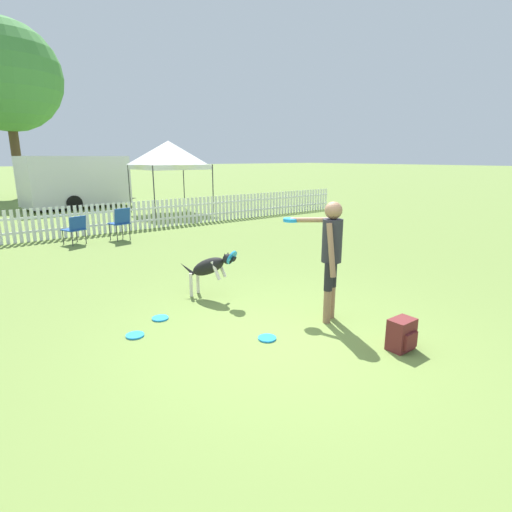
{
  "coord_description": "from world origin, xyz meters",
  "views": [
    {
      "loc": [
        -3.27,
        -3.63,
        2.31
      ],
      "look_at": [
        0.36,
        1.13,
        0.82
      ],
      "focal_mm": 28.0,
      "sensor_mm": 36.0,
      "label": 1
    }
  ],
  "objects_px": {
    "leaping_dog": "(210,267)",
    "canopy_tent_main": "(169,155)",
    "frisbee_near_dog": "(160,318)",
    "folding_chair_blue_left": "(75,227)",
    "equipment_trailer": "(76,181)",
    "frisbee_near_handler": "(267,338)",
    "handler_person": "(330,247)",
    "frisbee_midfield": "(135,335)",
    "backpack_on_grass": "(402,335)",
    "folding_chair_center": "(121,221)",
    "tree_left_grove": "(5,76)"
  },
  "relations": [
    {
      "from": "frisbee_near_handler",
      "to": "frisbee_midfield",
      "type": "distance_m",
      "value": 1.75
    },
    {
      "from": "handler_person",
      "to": "folding_chair_center",
      "type": "xyz_separation_m",
      "value": [
        -0.39,
        7.53,
        -0.53
      ]
    },
    {
      "from": "handler_person",
      "to": "tree_left_grove",
      "type": "height_order",
      "value": "tree_left_grove"
    },
    {
      "from": "backpack_on_grass",
      "to": "canopy_tent_main",
      "type": "xyz_separation_m",
      "value": [
        3.26,
        13.17,
        2.2
      ]
    },
    {
      "from": "backpack_on_grass",
      "to": "handler_person",
      "type": "bearing_deg",
      "value": 91.62
    },
    {
      "from": "leaping_dog",
      "to": "frisbee_near_dog",
      "type": "height_order",
      "value": "leaping_dog"
    },
    {
      "from": "backpack_on_grass",
      "to": "tree_left_grove",
      "type": "height_order",
      "value": "tree_left_grove"
    },
    {
      "from": "frisbee_midfield",
      "to": "backpack_on_grass",
      "type": "distance_m",
      "value": 3.42
    },
    {
      "from": "frisbee_near_dog",
      "to": "folding_chair_blue_left",
      "type": "distance_m",
      "value": 6.25
    },
    {
      "from": "frisbee_near_dog",
      "to": "tree_left_grove",
      "type": "xyz_separation_m",
      "value": [
        1.09,
        21.35,
        6.51
      ]
    },
    {
      "from": "folding_chair_blue_left",
      "to": "folding_chair_center",
      "type": "relative_size",
      "value": 0.85
    },
    {
      "from": "frisbee_near_handler",
      "to": "backpack_on_grass",
      "type": "bearing_deg",
      "value": -47.02
    },
    {
      "from": "folding_chair_blue_left",
      "to": "backpack_on_grass",
      "type": "bearing_deg",
      "value": 79.58
    },
    {
      "from": "folding_chair_center",
      "to": "canopy_tent_main",
      "type": "relative_size",
      "value": 0.31
    },
    {
      "from": "canopy_tent_main",
      "to": "tree_left_grove",
      "type": "xyz_separation_m",
      "value": [
        -4.14,
        10.87,
        4.13
      ]
    },
    {
      "from": "frisbee_near_handler",
      "to": "folding_chair_center",
      "type": "bearing_deg",
      "value": 84.55
    },
    {
      "from": "handler_person",
      "to": "equipment_trailer",
      "type": "height_order",
      "value": "equipment_trailer"
    },
    {
      "from": "backpack_on_grass",
      "to": "equipment_trailer",
      "type": "height_order",
      "value": "equipment_trailer"
    },
    {
      "from": "frisbee_near_handler",
      "to": "folding_chair_blue_left",
      "type": "relative_size",
      "value": 0.31
    },
    {
      "from": "handler_person",
      "to": "frisbee_near_dog",
      "type": "distance_m",
      "value": 2.66
    },
    {
      "from": "handler_person",
      "to": "backpack_on_grass",
      "type": "distance_m",
      "value": 1.5
    },
    {
      "from": "frisbee_near_dog",
      "to": "folding_chair_blue_left",
      "type": "height_order",
      "value": "folding_chair_blue_left"
    },
    {
      "from": "frisbee_near_dog",
      "to": "equipment_trailer",
      "type": "xyz_separation_m",
      "value": [
        2.51,
        14.69,
        1.23
      ]
    },
    {
      "from": "frisbee_near_handler",
      "to": "frisbee_midfield",
      "type": "relative_size",
      "value": 1.0
    },
    {
      "from": "frisbee_midfield",
      "to": "folding_chair_center",
      "type": "relative_size",
      "value": 0.26
    },
    {
      "from": "backpack_on_grass",
      "to": "frisbee_near_handler",
      "type": "bearing_deg",
      "value": 132.98
    },
    {
      "from": "frisbee_near_dog",
      "to": "tree_left_grove",
      "type": "bearing_deg",
      "value": 87.07
    },
    {
      "from": "tree_left_grove",
      "to": "handler_person",
      "type": "bearing_deg",
      "value": -87.89
    },
    {
      "from": "canopy_tent_main",
      "to": "leaping_dog",
      "type": "bearing_deg",
      "value": -112.34
    },
    {
      "from": "frisbee_midfield",
      "to": "folding_chair_center",
      "type": "bearing_deg",
      "value": 72.13
    },
    {
      "from": "handler_person",
      "to": "folding_chair_blue_left",
      "type": "bearing_deg",
      "value": 76.49
    },
    {
      "from": "backpack_on_grass",
      "to": "canopy_tent_main",
      "type": "bearing_deg",
      "value": 76.08
    },
    {
      "from": "leaping_dog",
      "to": "canopy_tent_main",
      "type": "relative_size",
      "value": 0.37
    },
    {
      "from": "frisbee_midfield",
      "to": "backpack_on_grass",
      "type": "xyz_separation_m",
      "value": [
        2.48,
        -2.35,
        0.18
      ]
    },
    {
      "from": "handler_person",
      "to": "frisbee_near_handler",
      "type": "bearing_deg",
      "value": 154.27
    },
    {
      "from": "frisbee_midfield",
      "to": "tree_left_grove",
      "type": "bearing_deg",
      "value": 85.77
    },
    {
      "from": "frisbee_near_handler",
      "to": "frisbee_near_dog",
      "type": "bearing_deg",
      "value": 119.45
    },
    {
      "from": "frisbee_midfield",
      "to": "tree_left_grove",
      "type": "xyz_separation_m",
      "value": [
        1.6,
        21.69,
        6.51
      ]
    },
    {
      "from": "frisbee_near_handler",
      "to": "canopy_tent_main",
      "type": "height_order",
      "value": "canopy_tent_main"
    },
    {
      "from": "frisbee_near_dog",
      "to": "backpack_on_grass",
      "type": "bearing_deg",
      "value": -53.83
    },
    {
      "from": "leaping_dog",
      "to": "equipment_trailer",
      "type": "distance_m",
      "value": 14.43
    },
    {
      "from": "folding_chair_center",
      "to": "canopy_tent_main",
      "type": "distance_m",
      "value": 6.05
    },
    {
      "from": "frisbee_near_handler",
      "to": "equipment_trailer",
      "type": "relative_size",
      "value": 0.04
    },
    {
      "from": "frisbee_near_dog",
      "to": "equipment_trailer",
      "type": "height_order",
      "value": "equipment_trailer"
    },
    {
      "from": "backpack_on_grass",
      "to": "folding_chair_blue_left",
      "type": "distance_m",
      "value": 9.06
    },
    {
      "from": "equipment_trailer",
      "to": "folding_chair_center",
      "type": "bearing_deg",
      "value": -104.31
    },
    {
      "from": "handler_person",
      "to": "frisbee_near_dog",
      "type": "height_order",
      "value": "handler_person"
    },
    {
      "from": "frisbee_near_handler",
      "to": "backpack_on_grass",
      "type": "height_order",
      "value": "backpack_on_grass"
    },
    {
      "from": "leaping_dog",
      "to": "frisbee_midfield",
      "type": "bearing_deg",
      "value": -1.4
    },
    {
      "from": "frisbee_near_handler",
      "to": "folding_chair_blue_left",
      "type": "distance_m",
      "value": 7.72
    }
  ]
}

